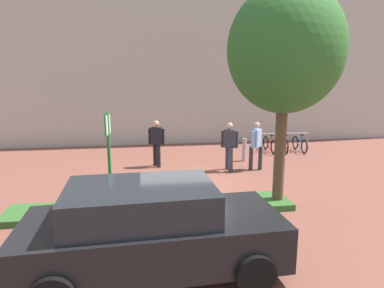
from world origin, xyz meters
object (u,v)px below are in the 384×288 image
Objects in this scene: person_shirt_blue at (256,143)px; bollard_steel at (244,150)px; person_suited_dark at (229,143)px; parking_sign_post at (109,149)px; car_black_suv at (151,230)px; bike_rack_cluster at (285,144)px; person_suited_navy at (157,141)px; tree_sidewalk at (285,50)px; bike_at_sign at (112,196)px.

bollard_steel is at bearing 90.59° from person_shirt_blue.
bollard_steel is at bearing 53.16° from person_suited_dark.
car_black_suv is at bearing -71.35° from parking_sign_post.
car_black_suv reaches higher than bike_rack_cluster.
person_shirt_blue is at bearing -15.49° from person_suited_navy.
tree_sidewalk is 2.59× the size of bike_rack_cluster.
parking_sign_post is 2.91m from car_black_suv.
parking_sign_post is (-4.22, 0.06, -2.28)m from tree_sidewalk.
tree_sidewalk is at bearing -4.03° from bike_at_sign.
person_suited_navy is at bearing 86.61° from car_black_suv.
car_black_suv is (0.88, -2.87, 0.41)m from bike_at_sign.
tree_sidewalk is 5.93m from person_suited_navy.
car_black_suv is (-6.16, -8.58, 0.41)m from bike_rack_cluster.
person_shirt_blue is at bearing -2.09° from person_suited_dark.
person_shirt_blue is (0.53, 3.29, -2.91)m from tree_sidewalk.
person_suited_navy is at bearing 164.51° from person_shirt_blue.
person_suited_navy is 3.60m from person_shirt_blue.
parking_sign_post reaches higher than bollard_steel.
tree_sidewalk is 3.24× the size of bike_at_sign.
person_suited_navy is 6.84m from car_black_suv.
person_suited_navy is 0.39× the size of car_black_suv.
car_black_suv is at bearing -72.87° from bike_at_sign.
tree_sidewalk is 4.80m from parking_sign_post.
parking_sign_post is 9.31m from bike_rack_cluster.
parking_sign_post is 1.43× the size of person_suited_dark.
person_suited_navy and person_shirt_blue have the same top height.
person_shirt_blue reaches higher than car_black_suv.
bike_rack_cluster is 1.22× the size of person_suited_dark.
tree_sidewalk is at bearing 37.64° from car_black_suv.
tree_sidewalk is at bearing -115.20° from bike_rack_cluster.
bike_at_sign is at bearing -137.84° from bollard_steel.
tree_sidewalk reaches higher than bike_rack_cluster.
bike_rack_cluster is 10.57m from car_black_suv.
parking_sign_post reaches higher than bike_rack_cluster.
bike_at_sign is (-4.22, 0.30, -3.55)m from tree_sidewalk.
person_suited_dark is at bearing 63.76° from car_black_suv.
bike_rack_cluster is (2.82, 6.00, -3.55)m from tree_sidewalk.
person_suited_dark is at bearing -20.30° from person_suited_navy.
person_suited_dark is (3.79, 3.26, -0.63)m from parking_sign_post.
car_black_suv is (-3.86, -7.16, 0.31)m from bollard_steel.
parking_sign_post is at bearing -145.85° from person_shirt_blue.
bollard_steel is (-2.31, -1.41, 0.10)m from bike_rack_cluster.
bollard_steel is at bearing -148.48° from bike_rack_cluster.
bike_at_sign is at bearing -141.00° from bike_rack_cluster.
bollard_steel is 0.52× the size of person_suited_dark.
bike_rack_cluster is 4.26m from person_suited_dark.
tree_sidewalk is 1.25× the size of car_black_suv.
bike_at_sign is 0.38× the size of car_black_suv.
car_black_suv is (-2.91, -5.89, -0.23)m from person_suited_dark.
car_black_suv is (-0.40, -6.82, -0.23)m from person_suited_navy.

